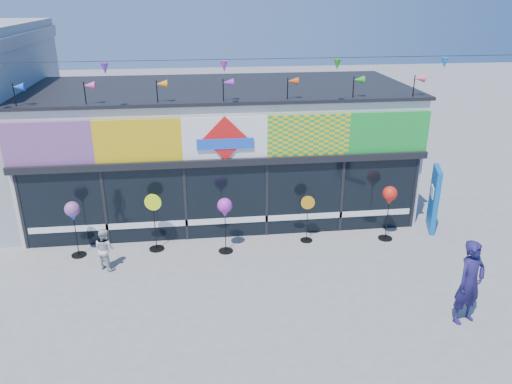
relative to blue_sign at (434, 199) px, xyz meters
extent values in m
plane|color=slate|center=(-6.36, -3.17, -1.01)|extent=(80.00, 80.00, 0.00)
cube|color=silver|center=(-6.36, 2.83, 0.99)|extent=(12.00, 5.00, 4.00)
cube|color=black|center=(-6.36, 0.27, 0.14)|extent=(11.60, 0.12, 2.30)
cube|color=black|center=(-6.36, 0.23, 1.39)|extent=(12.00, 0.30, 0.20)
cube|color=white|center=(-6.36, 0.24, -0.46)|extent=(11.40, 0.10, 0.18)
cube|color=black|center=(-6.36, 2.83, 3.04)|extent=(12.20, 5.20, 0.10)
cube|color=black|center=(-12.16, 0.26, 0.14)|extent=(0.08, 0.14, 2.30)
cube|color=black|center=(-9.86, 0.26, 0.14)|extent=(0.08, 0.14, 2.30)
cube|color=black|center=(-7.56, 0.26, 0.14)|extent=(0.08, 0.14, 2.30)
cube|color=black|center=(-5.16, 0.26, 0.14)|extent=(0.08, 0.14, 2.30)
cube|color=black|center=(-2.86, 0.26, 0.14)|extent=(0.08, 0.14, 2.30)
cube|color=black|center=(-0.56, 0.26, 0.14)|extent=(0.08, 0.14, 2.30)
cube|color=red|center=(-11.16, 0.25, 2.09)|extent=(2.40, 0.08, 1.20)
cube|color=gold|center=(-8.76, 0.25, 2.09)|extent=(2.40, 0.08, 1.20)
cube|color=white|center=(-6.36, 0.25, 2.09)|extent=(2.40, 0.08, 1.20)
cube|color=yellow|center=(-3.96, 0.25, 2.09)|extent=(2.40, 0.08, 1.20)
cube|color=green|center=(-1.56, 0.25, 2.09)|extent=(2.40, 0.08, 1.20)
cube|color=red|center=(-6.36, 0.19, 2.09)|extent=(1.27, 0.06, 1.27)
cube|color=blue|center=(-6.36, 0.17, 1.94)|extent=(1.60, 0.05, 0.30)
cube|color=blue|center=(-10.27, 0.31, -0.01)|extent=(0.78, 0.03, 0.78)
cube|color=green|center=(-8.71, 0.31, 0.32)|extent=(0.92, 0.03, 0.92)
cube|color=purple|center=(-7.14, 0.31, 0.57)|extent=(0.78, 0.03, 0.78)
cube|color=purple|center=(-5.57, 0.31, -0.06)|extent=(0.92, 0.03, 0.92)
cube|color=#241ADF|center=(-4.01, 0.31, 0.26)|extent=(0.78, 0.03, 0.78)
cube|color=#EC1662|center=(-2.44, 0.31, 0.57)|extent=(0.92, 0.03, 0.92)
cylinder|color=black|center=(-11.86, 0.48, 3.34)|extent=(0.03, 0.03, 0.70)
cone|color=blue|center=(-11.72, 0.48, 3.59)|extent=(0.30, 0.22, 0.22)
cylinder|color=black|center=(-10.06, 0.48, 3.34)|extent=(0.03, 0.03, 0.70)
cone|color=#DE4A89|center=(-9.92, 0.48, 3.59)|extent=(0.30, 0.22, 0.22)
cylinder|color=black|center=(-8.16, 0.48, 3.34)|extent=(0.03, 0.03, 0.70)
cone|color=orange|center=(-8.02, 0.48, 3.59)|extent=(0.30, 0.22, 0.22)
cylinder|color=black|center=(-6.36, 0.48, 3.34)|extent=(0.03, 0.03, 0.70)
cone|color=purple|center=(-6.22, 0.48, 3.59)|extent=(0.30, 0.22, 0.22)
cylinder|color=black|center=(-4.56, 0.48, 3.34)|extent=(0.03, 0.03, 0.70)
cone|color=#C54412|center=(-4.42, 0.48, 3.59)|extent=(0.30, 0.22, 0.22)
cylinder|color=black|center=(-2.66, 0.48, 3.34)|extent=(0.03, 0.03, 0.70)
cone|color=#1AA018|center=(-2.52, 0.48, 3.59)|extent=(0.30, 0.22, 0.22)
cylinder|color=black|center=(-0.86, 0.48, 3.34)|extent=(0.03, 0.03, 0.70)
cone|color=#DF4A6F|center=(-0.72, 0.48, 3.59)|extent=(0.30, 0.22, 0.22)
cylinder|color=black|center=(-6.36, -0.17, 4.29)|extent=(16.00, 0.01, 0.01)
cone|color=purple|center=(-9.36, -0.17, 4.11)|extent=(0.20, 0.20, 0.28)
cone|color=#BD28BB|center=(-6.36, -0.17, 4.11)|extent=(0.20, 0.20, 0.28)
cone|color=#229E18|center=(-3.36, -0.17, 4.11)|extent=(0.20, 0.20, 0.28)
cone|color=blue|center=(-0.36, -0.17, 4.11)|extent=(0.20, 0.20, 0.28)
cube|color=#0B59A8|center=(0.00, 0.00, -0.01)|extent=(0.46, 1.00, 2.01)
cube|color=white|center=(-0.08, 0.00, 0.25)|extent=(0.18, 0.44, 0.35)
cylinder|color=black|center=(-10.59, -0.41, -0.99)|extent=(0.42, 0.42, 0.03)
cylinder|color=black|center=(-10.59, -0.41, -0.30)|extent=(0.02, 0.02, 1.35)
sphere|color=blue|center=(-10.59, -0.41, 0.43)|extent=(0.42, 0.42, 0.42)
cone|color=blue|center=(-10.59, -0.41, 0.17)|extent=(0.21, 0.21, 0.19)
cylinder|color=black|center=(-8.44, -0.31, -0.99)|extent=(0.44, 0.44, 0.03)
cylinder|color=black|center=(-8.44, -0.31, -0.27)|extent=(0.03, 0.03, 1.42)
cylinder|color=#DAFE15|center=(-8.44, -0.31, 0.47)|extent=(0.48, 0.15, 0.48)
cylinder|color=black|center=(-6.46, -0.68, -0.99)|extent=(0.42, 0.42, 0.03)
cylinder|color=black|center=(-6.46, -0.68, -0.30)|extent=(0.02, 0.02, 1.35)
sphere|color=#B327B6|center=(-6.46, -0.68, 0.43)|extent=(0.42, 0.42, 0.42)
cone|color=#B327B6|center=(-6.46, -0.68, 0.17)|extent=(0.21, 0.21, 0.19)
cylinder|color=black|center=(-4.03, -0.32, -0.99)|extent=(0.37, 0.37, 0.03)
cylinder|color=black|center=(-4.03, -0.32, -0.39)|extent=(0.02, 0.02, 1.19)
cylinder|color=orange|center=(-4.03, -0.32, 0.23)|extent=(0.40, 0.07, 0.40)
cylinder|color=black|center=(-1.64, -0.49, -0.99)|extent=(0.43, 0.43, 0.03)
cylinder|color=black|center=(-1.64, -0.49, -0.28)|extent=(0.03, 0.03, 1.39)
sphere|color=red|center=(-1.64, -0.49, 0.47)|extent=(0.43, 0.43, 0.43)
cone|color=red|center=(-1.64, -0.49, 0.20)|extent=(0.21, 0.21, 0.19)
imported|color=#1C1647|center=(-1.34, -4.57, -0.02)|extent=(0.84, 0.69, 1.98)
imported|color=silver|center=(-9.70, -1.22, -0.42)|extent=(0.65, 0.61, 1.17)
camera|label=1|loc=(-7.16, -13.31, 5.91)|focal=35.00mm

